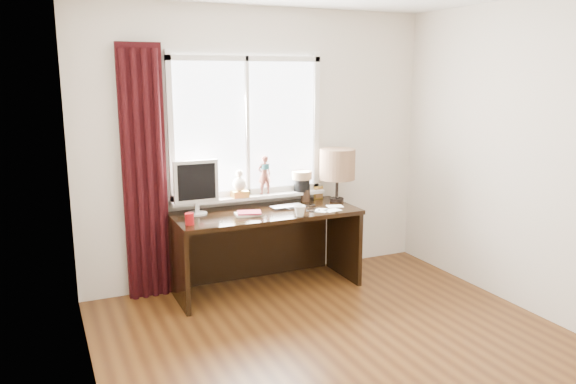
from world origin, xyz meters
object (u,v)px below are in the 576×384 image
laptop (287,207)px  red_cup (190,219)px  mug (300,211)px  monitor (196,184)px  desk (262,234)px  table_lamp (337,165)px

laptop → red_cup: size_ratio=3.21×
mug → red_cup: mug is taller
mug → monitor: (-0.81, 0.44, 0.23)m
monitor → laptop: bearing=-7.7°
laptop → desk: 0.35m
monitor → mug: bearing=-28.7°
monitor → table_lamp: size_ratio=0.94×
mug → monitor: monitor is taller
desk → monitor: (-0.61, 0.05, 0.52)m
mug → desk: 0.53m
laptop → red_cup: bearing=-172.0°
red_cup → monitor: bearing=64.5°
mug → laptop: bearing=85.7°
desk → monitor: monitor is taller
laptop → monitor: (-0.84, 0.11, 0.27)m
laptop → mug: bearing=-98.0°
monitor → red_cup: bearing=-115.5°
table_lamp → laptop: bearing=-173.3°
mug → table_lamp: 0.78m
red_cup → desk: red_cup is taller
laptop → monitor: 0.88m
red_cup → monitor: 0.42m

